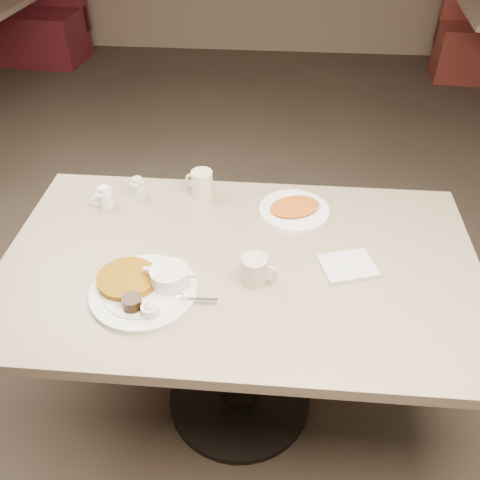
# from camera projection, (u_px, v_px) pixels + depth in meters

# --- Properties ---
(room) EXTENTS (7.04, 8.04, 2.84)m
(room) POSITION_uv_depth(u_px,v_px,m) (239.00, 54.00, 1.21)
(room) COLOR #4C3F33
(room) RESTS_ON ground
(diner_table) EXTENTS (1.50, 0.90, 0.75)m
(diner_table) POSITION_uv_depth(u_px,v_px,m) (240.00, 299.00, 1.73)
(diner_table) COLOR tan
(diner_table) RESTS_ON ground
(main_plate) EXTENTS (0.39, 0.34, 0.07)m
(main_plate) POSITION_uv_depth(u_px,v_px,m) (146.00, 286.00, 1.51)
(main_plate) COLOR silver
(main_plate) RESTS_ON diner_table
(coffee_mug_near) EXTENTS (0.12, 0.09, 0.09)m
(coffee_mug_near) POSITION_uv_depth(u_px,v_px,m) (255.00, 270.00, 1.53)
(coffee_mug_near) COLOR beige
(coffee_mug_near) RESTS_ON diner_table
(napkin) EXTENTS (0.19, 0.17, 0.02)m
(napkin) POSITION_uv_depth(u_px,v_px,m) (348.00, 267.00, 1.59)
(napkin) COLOR silver
(napkin) RESTS_ON diner_table
(coffee_mug_far) EXTENTS (0.12, 0.10, 0.10)m
(coffee_mug_far) POSITION_uv_depth(u_px,v_px,m) (202.00, 184.00, 1.88)
(coffee_mug_far) COLOR beige
(coffee_mug_far) RESTS_ON diner_table
(creamer_left) EXTENTS (0.08, 0.07, 0.08)m
(creamer_left) POSITION_uv_depth(u_px,v_px,m) (104.00, 198.00, 1.83)
(creamer_left) COLOR white
(creamer_left) RESTS_ON diner_table
(creamer_right) EXTENTS (0.06, 0.07, 0.08)m
(creamer_right) POSITION_uv_depth(u_px,v_px,m) (138.00, 188.00, 1.88)
(creamer_right) COLOR silver
(creamer_right) RESTS_ON diner_table
(hash_plate) EXTENTS (0.33, 0.33, 0.04)m
(hash_plate) POSITION_uv_depth(u_px,v_px,m) (294.00, 209.00, 1.82)
(hash_plate) COLOR white
(hash_plate) RESTS_ON diner_table
(booth_back_left) EXTENTS (1.50, 1.72, 1.12)m
(booth_back_left) POSITION_uv_depth(u_px,v_px,m) (3.00, 15.00, 4.74)
(booth_back_left) COLOR maroon
(booth_back_left) RESTS_ON ground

